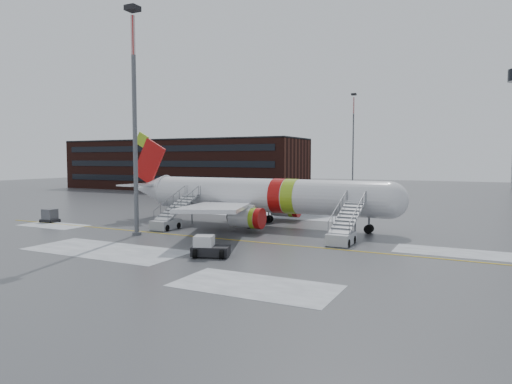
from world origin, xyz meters
The scene contains 9 objects.
ground centered at (0.00, 0.00, 0.00)m, with size 260.00×260.00×0.00m, color #494C4F.
airliner centered at (-1.21, 8.67, 3.42)m, with size 35.03×32.97×11.18m.
airstair_fwd centered at (10.89, 2.13, 1.06)m, with size 2.05×7.70×3.48m.
airstair_aft centered at (-8.58, 2.13, 1.06)m, with size 2.05×7.70×3.48m.
pushback_tug centered at (3.01, -8.26, 0.73)m, with size 3.27×2.87×1.66m.
uld_container centered at (-24.63, -0.32, 0.75)m, with size 2.03×1.52×1.60m.
light_mast_near centered at (-8.90, -2.87, 11.73)m, with size 1.20×1.20×22.48m.
terminal_building centered at (-45.00, 54.98, 6.20)m, with size 62.00×16.11×12.30m.
light_mast_far_n centered at (-8.00, 78.00, 13.84)m, with size 1.20×1.20×24.25m.
Camera 1 is at (22.09, -38.13, 7.67)m, focal length 32.00 mm.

